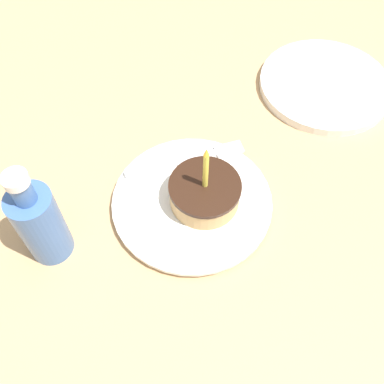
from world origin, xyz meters
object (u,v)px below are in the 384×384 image
Objects in this scene: bottle at (40,223)px; cake_slice at (205,192)px; fork at (193,158)px; plate at (192,202)px; side_plate at (325,85)px.

cake_slice is at bearing 1.99° from bottle.
plate is at bearing -106.76° from fork.
side_plate is (0.30, 0.18, -0.00)m from plate.
plate is 1.01× the size of side_plate.
cake_slice is 0.51× the size of side_plate.
cake_slice reaches higher than side_plate.
cake_slice is at bearing -19.57° from plate.
cake_slice is at bearing -93.17° from fork.
side_plate is at bearing 30.89° from plate.
plate is 0.35m from side_plate.
bottle is (-0.24, -0.09, 0.05)m from fork.
plate is 1.39× the size of bottle.
cake_slice reaches higher than fork.
plate is at bearing 160.43° from cake_slice.
fork is at bearing -158.92° from side_plate.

